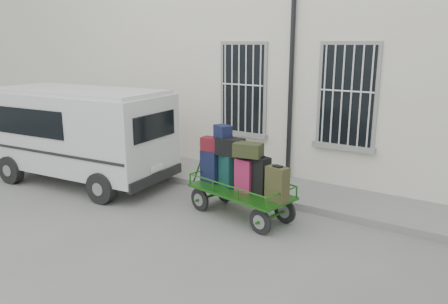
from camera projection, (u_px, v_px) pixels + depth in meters
ground at (184, 211)px, 9.05m from camera, size 80.00×80.00×0.00m
building at (300, 57)px, 12.75m from camera, size 24.00×5.15×6.00m
sidewalk at (240, 181)px, 10.80m from camera, size 24.00×1.70×0.15m
luggage_cart at (239, 173)px, 8.63m from camera, size 2.55×1.35×1.79m
van at (80, 130)px, 10.66m from camera, size 4.78×2.46×2.32m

